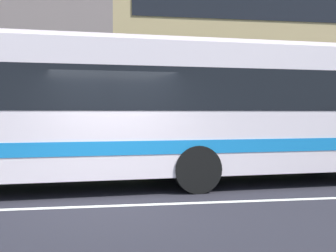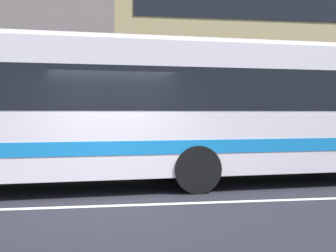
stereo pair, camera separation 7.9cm
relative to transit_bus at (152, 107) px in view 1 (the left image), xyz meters
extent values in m
plane|color=#23222A|center=(-0.87, -2.05, -1.80)|extent=(160.00, 160.00, 0.00)
cube|color=silver|center=(-0.87, -2.05, -1.80)|extent=(60.00, 0.16, 0.01)
cube|color=#356D2F|center=(-1.61, 3.31, -1.45)|extent=(21.30, 1.10, 0.70)
cube|color=tan|center=(9.45, 13.96, 4.25)|extent=(20.13, 11.10, 12.11)
cube|color=silver|center=(0.00, 0.00, -0.05)|extent=(12.08, 3.35, 2.80)
cube|color=black|center=(0.00, 0.00, 0.37)|extent=(11.37, 3.32, 0.90)
cube|color=#1778C7|center=(0.00, 0.00, -0.82)|extent=(11.84, 3.35, 0.28)
cube|color=white|center=(0.00, 0.00, 1.41)|extent=(11.57, 2.91, 0.12)
cylinder|color=black|center=(0.82, -1.11, -1.30)|extent=(1.02, 0.35, 1.00)
cylinder|color=black|center=(0.66, 1.21, -1.30)|extent=(1.02, 0.35, 1.00)
cylinder|color=black|center=(4.87, 1.50, -1.30)|extent=(1.02, 0.35, 1.00)
camera|label=1|loc=(-1.18, -9.63, -0.12)|focal=44.98mm
camera|label=2|loc=(-1.10, -9.64, -0.12)|focal=44.98mm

